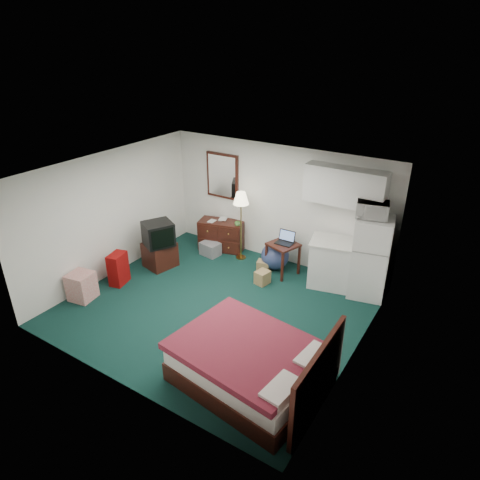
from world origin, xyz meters
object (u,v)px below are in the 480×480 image
Objects in this scene: floor_lamp at (241,226)px; kitchen_counter at (332,264)px; dresser at (222,235)px; bed at (249,364)px; fridge at (370,257)px; desk at (283,258)px; suitcase at (118,269)px; tv_stand at (160,254)px.

kitchen_counter is (2.08, 0.01, -0.30)m from floor_lamp.
bed is (2.69, -3.23, -0.03)m from dresser.
desk is at bearing 173.21° from fridge.
floor_lamp is at bearing 169.09° from fridge.
fridge is 0.80× the size of bed.
fridge is at bearing 14.05° from suitcase.
desk is at bearing -23.74° from dresser.
floor_lamp reaches higher than tv_stand.
kitchen_counter is 0.59× the size of fridge.
floor_lamp is at bearing -28.56° from dresser.
suitcase is (-2.53, -2.07, -0.01)m from desk.
fridge reaches higher than bed.
desk reaches higher than suitcase.
dresser reaches higher than desk.
bed reaches higher than tv_stand.
kitchen_counter is (2.69, -0.13, 0.12)m from dresser.
kitchen_counter is 3.10m from bed.
dresser is 2.69m from kitchen_counter.
dresser is 3.40m from fridge.
bed is 3.82m from tv_stand.
dresser is 4.20m from bed.
tv_stand is (-1.25, -1.21, -0.49)m from floor_lamp.
desk is 3.27m from suitcase.
floor_lamp is 1.81m from tv_stand.
desk is 2.57m from tv_stand.
bed is at bearing -114.10° from fridge.
fridge is 2.42× the size of suitcase.
dresser is 1.56× the size of suitcase.
suitcase is at bearing -89.61° from tv_stand.
dresser reaches higher than bed.
kitchen_counter is at bearing 18.02° from suitcase.
fridge reaches higher than kitchen_counter.
bed is (2.08, -3.08, -0.45)m from floor_lamp.
dresser is 0.66× the size of floor_lamp.
desk is at bearing -5.64° from floor_lamp.
bed is at bearing -102.86° from kitchen_counter.
desk is at bearing 38.12° from tv_stand.
tv_stand is (-3.33, 1.87, -0.04)m from bed.
suitcase is at bearing -122.00° from desk.
fridge is 3.23m from bed.
desk is at bearing 115.93° from bed.
dresser is at bearing 56.12° from suitcase.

